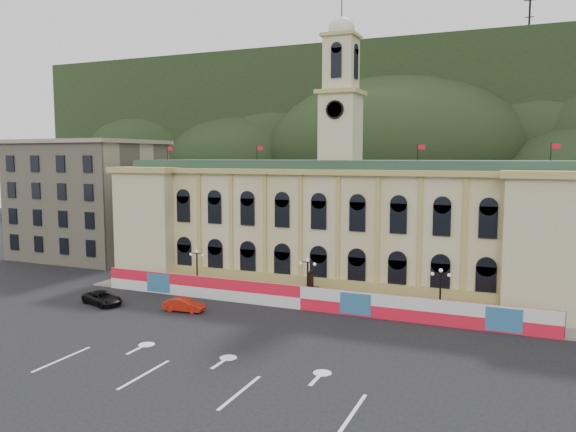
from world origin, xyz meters
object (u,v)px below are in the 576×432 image
at_px(red_sedan, 184,305).
at_px(black_suv, 102,298).
at_px(lamp_center, 308,277).
at_px(statue, 311,292).

xyz_separation_m(red_sedan, black_suv, (-9.71, -1.21, 0.01)).
relative_size(lamp_center, red_sedan, 1.16).
height_order(statue, lamp_center, lamp_center).
relative_size(statue, black_suv, 0.66).
bearing_deg(red_sedan, black_suv, 90.18).
xyz_separation_m(statue, red_sedan, (-10.87, -8.49, -0.48)).
distance_m(red_sedan, black_suv, 9.78).
distance_m(statue, red_sedan, 13.80).
height_order(statue, red_sedan, statue).
relative_size(statue, red_sedan, 0.84).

